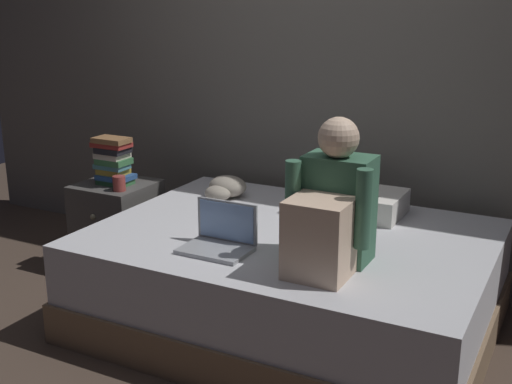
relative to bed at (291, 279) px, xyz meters
name	(u,v)px	position (x,y,z in m)	size (l,w,h in m)	color
ground_plane	(229,340)	(-0.20, -0.30, -0.25)	(8.00, 8.00, 0.00)	#47382D
wall_back	(326,52)	(-0.20, 0.90, 1.10)	(5.60, 0.10, 2.70)	slate
bed	(291,279)	(0.00, 0.00, 0.00)	(2.00, 1.50, 0.51)	#7A6047
nightstand	(118,225)	(-1.30, 0.21, 0.02)	(0.44, 0.46, 0.55)	#474442
person_sitting	(331,212)	(0.33, -0.32, 0.51)	(0.39, 0.44, 0.66)	#38664C
laptop	(220,238)	(-0.20, -0.37, 0.31)	(0.32, 0.23, 0.22)	#9EA0A5
pillow	(352,201)	(0.16, 0.45, 0.32)	(0.56, 0.36, 0.13)	silver
book_stack	(113,161)	(-1.29, 0.19, 0.45)	(0.23, 0.16, 0.30)	#387042
mug	(119,183)	(-1.17, 0.09, 0.35)	(0.08, 0.08, 0.09)	#933833
clothes_pile	(225,188)	(-0.61, 0.37, 0.32)	(0.23, 0.26, 0.13)	gray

